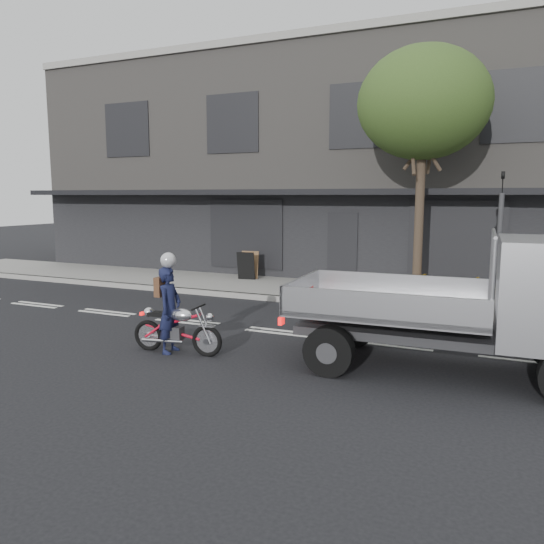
{
  "coord_description": "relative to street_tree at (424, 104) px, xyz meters",
  "views": [
    {
      "loc": [
        4.34,
        -10.31,
        2.94
      ],
      "look_at": [
        -0.44,
        0.5,
        1.23
      ],
      "focal_mm": 35.0,
      "sensor_mm": 36.0,
      "label": 1
    }
  ],
  "objects": [
    {
      "name": "ground",
      "position": [
        -2.2,
        -4.2,
        -5.28
      ],
      "size": [
        80.0,
        80.0,
        0.0
      ],
      "primitive_type": "plane",
      "color": "black",
      "rests_on": "ground"
    },
    {
      "name": "sidewalk",
      "position": [
        -2.2,
        0.5,
        -5.2
      ],
      "size": [
        32.0,
        3.2,
        0.15
      ],
      "primitive_type": "cube",
      "color": "gray",
      "rests_on": "ground"
    },
    {
      "name": "kerb",
      "position": [
        -2.2,
        -1.1,
        -5.2
      ],
      "size": [
        32.0,
        0.2,
        0.15
      ],
      "primitive_type": "cube",
      "color": "gray",
      "rests_on": "ground"
    },
    {
      "name": "building_main",
      "position": [
        -2.2,
        7.1,
        -1.28
      ],
      "size": [
        26.0,
        10.0,
        8.0
      ],
      "primitive_type": "cube",
      "color": "slate",
      "rests_on": "ground"
    },
    {
      "name": "street_tree",
      "position": [
        0.0,
        0.0,
        0.0
      ],
      "size": [
        3.4,
        3.4,
        6.74
      ],
      "color": "#382B21",
      "rests_on": "ground"
    },
    {
      "name": "traffic_light_pole",
      "position": [
        2.0,
        -0.85,
        -3.63
      ],
      "size": [
        0.12,
        0.12,
        3.5
      ],
      "color": "#2D2D30",
      "rests_on": "ground"
    },
    {
      "name": "motorcycle",
      "position": [
        -3.4,
        -6.39,
        -4.79
      ],
      "size": [
        1.84,
        0.53,
        0.95
      ],
      "rotation": [
        0.0,
        0.0,
        0.09
      ],
      "color": "black",
      "rests_on": "ground"
    },
    {
      "name": "rider",
      "position": [
        -3.55,
        -6.39,
        -4.46
      ],
      "size": [
        0.44,
        0.63,
        1.63
      ],
      "primitive_type": "imported",
      "rotation": [
        0.0,
        0.0,
        1.66
      ],
      "color": "#141837",
      "rests_on": "ground"
    },
    {
      "name": "flatbed_ute",
      "position": [
        2.5,
        -5.41,
        -3.91
      ],
      "size": [
        5.24,
        2.31,
        2.39
      ],
      "rotation": [
        0.0,
        0.0,
        0.04
      ],
      "color": "black",
      "rests_on": "ground"
    },
    {
      "name": "construction_barrier",
      "position": [
        0.88,
        -0.68,
        -4.74
      ],
      "size": [
        1.46,
        0.75,
        0.78
      ],
      "primitive_type": null,
      "rotation": [
        0.0,
        0.0,
        -0.14
      ],
      "color": "#D6A10B",
      "rests_on": "sidewalk"
    },
    {
      "name": "sandwich_board",
      "position": [
        -5.73,
        1.13,
        -4.66
      ],
      "size": [
        0.64,
        0.48,
        0.93
      ],
      "primitive_type": null,
      "rotation": [
        0.0,
        0.0,
        0.15
      ],
      "color": "black",
      "rests_on": "sidewalk"
    }
  ]
}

